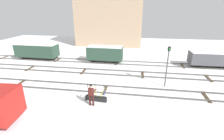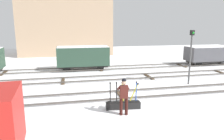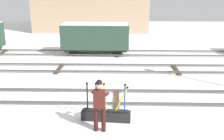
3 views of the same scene
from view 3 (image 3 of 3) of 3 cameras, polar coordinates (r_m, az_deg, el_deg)
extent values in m
plane|color=white|center=(11.37, 1.03, -6.45)|extent=(60.00, 60.00, 0.00)
cube|color=#4C4742|center=(10.66, 1.00, -7.36)|extent=(44.00, 0.07, 0.10)
cube|color=#4C4742|center=(11.99, 1.07, -4.50)|extent=(44.00, 0.07, 0.10)
cube|color=#423323|center=(11.36, 1.04, -6.27)|extent=(0.24, 1.94, 0.08)
cube|color=#4C4742|center=(14.72, 1.17, -0.33)|extent=(44.00, 0.07, 0.10)
cube|color=#4C4742|center=(16.10, 1.20, 1.21)|extent=(44.00, 0.07, 0.10)
cube|color=#423323|center=(15.85, -11.65, 0.25)|extent=(0.24, 1.94, 0.08)
cube|color=#423323|center=(15.81, 14.05, 0.05)|extent=(0.24, 1.94, 0.08)
cube|color=#4C4742|center=(18.53, 1.25, 3.35)|extent=(44.00, 0.07, 0.10)
cube|color=#4C4742|center=(19.93, 1.28, 4.34)|extent=(44.00, 0.07, 0.10)
cube|color=#423323|center=(21.20, -23.31, 3.46)|extent=(0.24, 1.94, 0.08)
cube|color=#423323|center=(19.25, 1.27, 3.60)|extent=(0.24, 1.94, 0.08)
cube|color=black|center=(9.56, -1.35, -10.08)|extent=(1.82, 0.51, 0.36)
cube|color=black|center=(9.47, -1.36, -8.95)|extent=(1.63, 0.34, 0.06)
cylinder|color=black|center=(9.37, -5.50, -5.98)|extent=(0.06, 0.06, 1.05)
sphere|color=black|center=(9.18, -5.60, -2.97)|extent=(0.09, 0.09, 0.09)
cylinder|color=black|center=(9.31, -3.49, -6.09)|extent=(0.07, 0.06, 1.05)
sphere|color=black|center=(9.12, -3.59, -3.06)|extent=(0.09, 0.09, 0.09)
cylinder|color=yellow|center=(9.26, -1.58, -6.19)|extent=(0.12, 0.07, 1.05)
sphere|color=black|center=(9.07, -1.80, -3.14)|extent=(0.09, 0.09, 0.09)
cylinder|color=yellow|center=(9.22, 2.05, -6.61)|extent=(0.48, 0.10, 0.98)
sphere|color=black|center=(9.03, 3.45, -3.88)|extent=(0.09, 0.09, 0.09)
cylinder|color=#1E47B7|center=(9.20, 2.85, -6.38)|extent=(0.07, 0.06, 1.05)
sphere|color=black|center=(9.00, 2.93, -3.31)|extent=(0.09, 0.09, 0.09)
cylinder|color=#351511|center=(8.80, -3.60, -10.81)|extent=(0.15, 0.15, 0.87)
cylinder|color=#351511|center=(8.76, -1.89, -10.92)|extent=(0.15, 0.15, 0.87)
cube|color=#4C1E19|center=(8.46, -2.82, -6.44)|extent=(0.40, 0.27, 0.61)
sphere|color=tan|center=(8.28, -2.87, -3.50)|extent=(0.23, 0.23, 0.23)
sphere|color=black|center=(8.25, -2.88, -2.86)|extent=(0.21, 0.21, 0.21)
cylinder|color=#4C1E19|center=(8.69, -3.93, -5.07)|extent=(0.16, 0.58, 0.35)
cylinder|color=#4C1E19|center=(8.65, -1.16, -5.39)|extent=(0.16, 0.59, 0.28)
cube|color=#2D2B28|center=(19.25, -3.61, 4.67)|extent=(4.64, 1.22, 0.20)
cube|color=#284233|center=(19.06, -3.66, 7.51)|extent=(4.89, 1.99, 1.74)
cube|color=white|center=(18.93, -3.71, 10.20)|extent=(4.79, 1.91, 0.06)
cylinder|color=black|center=(18.98, -8.53, 4.18)|extent=(0.70, 0.11, 0.70)
cylinder|color=black|center=(19.99, -7.97, 4.86)|extent=(0.70, 0.11, 0.70)
cylinder|color=black|center=(18.65, 1.08, 4.13)|extent=(0.70, 0.11, 0.70)
cylinder|color=black|center=(19.67, 1.15, 4.82)|extent=(0.70, 0.11, 0.70)
camera|label=1|loc=(4.74, 145.03, 18.60)|focal=26.33mm
camera|label=2|loc=(3.61, -113.99, -11.54)|focal=34.26mm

